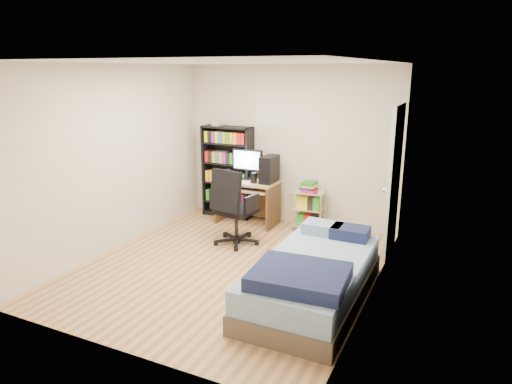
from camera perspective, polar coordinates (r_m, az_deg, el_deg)
The scene contains 7 objects.
room at distance 5.48m, azimuth -3.37°, elevation 2.72°, with size 3.58×4.08×2.58m.
media_shelf at distance 7.64m, azimuth -3.57°, elevation 2.68°, with size 0.86×0.29×1.58m.
computer_desk at distance 7.26m, azimuth -0.26°, elevation 0.94°, with size 0.95×0.55×1.19m.
office_chair at distance 6.47m, azimuth -2.74°, elevation -3.56°, with size 0.76×0.76×1.11m.
wire_cart at distance 7.02m, azimuth 6.59°, elevation -0.87°, with size 0.50×0.37×0.77m.
bed at distance 5.00m, azimuth 7.09°, elevation -10.60°, with size 1.05×2.09×0.60m.
door at distance 6.26m, azimuth 16.84°, elevation 1.32°, with size 0.12×0.80×2.00m.
Camera 1 is at (2.57, -4.69, 2.42)m, focal length 32.00 mm.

